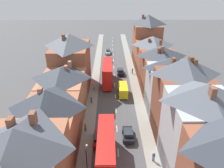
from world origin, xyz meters
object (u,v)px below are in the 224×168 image
street_lamp (87,162)px  pedestrian_near_right (154,156)px  car_mid_white (128,134)px  double_decker_bus_mid_street (107,73)px  pedestrian_mid_left (85,127)px  car_near_blue (108,59)px  car_parked_left_b (121,71)px  pedestrian_far_right (132,70)px  delivery_van (123,90)px  car_near_silver (99,139)px  car_parked_left_a (108,51)px  pedestrian_far_left (94,87)px  double_decker_bus_lead (106,149)px  pedestrian_mid_right (91,99)px

street_lamp → pedestrian_near_right: bearing=18.8°
car_mid_white → pedestrian_near_right: (3.32, -5.32, 0.23)m
double_decker_bus_mid_street → pedestrian_mid_left: 20.29m
car_near_blue → street_lamp: 46.20m
car_parked_left_b → pedestrian_far_right: (3.36, 0.20, 0.19)m
double_decker_bus_mid_street → car_mid_white: 22.06m
double_decker_bus_mid_street → delivery_van: bearing=-61.0°
delivery_van → pedestrian_far_right: 12.70m
car_parked_left_b → car_near_silver: bearing=-99.8°
car_near_silver → car_parked_left_b: 28.77m
car_parked_left_a → delivery_van: (3.60, -30.61, 0.53)m
delivery_van → car_mid_white: bearing=-90.0°
car_mid_white → street_lamp: size_ratio=0.72×
delivery_van → pedestrian_near_right: delivery_van is taller
pedestrian_far_left → pedestrian_far_right: size_ratio=1.00×
car_parked_left_b → street_lamp: (-6.05, -35.70, 2.40)m
car_near_silver → pedestrian_mid_left: (-2.47, 2.96, 0.19)m
double_decker_bus_mid_street → pedestrian_near_right: bearing=-75.6°
car_near_blue → car_parked_left_b: (3.60, -10.37, 0.02)m
car_mid_white → pedestrian_far_right: pedestrian_far_right is taller
pedestrian_mid_left → delivery_van: bearing=61.1°
delivery_van → pedestrian_far_left: size_ratio=3.23×
street_lamp → car_parked_left_b: bearing=80.4°
car_parked_left_b → pedestrian_near_right: 32.68m
double_decker_bus_lead → pedestrian_mid_right: double_decker_bus_lead is taller
delivery_van → car_near_blue: bearing=99.1°
car_parked_left_b → pedestrian_far_right: pedestrian_far_right is taller
double_decker_bus_lead → car_parked_left_b: bearing=83.7°
pedestrian_mid_left → car_near_blue: bearing=84.0°
car_near_silver → delivery_van: bearing=73.3°
pedestrian_far_right → double_decker_bus_mid_street: bearing=-140.6°
double_decker_bus_lead → street_lamp: 3.71m
delivery_van → car_parked_left_a: bearing=96.7°
car_near_blue → pedestrian_mid_left: size_ratio=2.59×
double_decker_bus_lead → pedestrian_mid_right: (-3.41, 17.10, -1.78)m
car_near_blue → delivery_van: delivery_van is taller
pedestrian_mid_right → pedestrian_far_left: same height
car_parked_left_a → pedestrian_mid_left: pedestrian_mid_left is taller
car_parked_left_a → street_lamp: street_lamp is taller
car_parked_left_a → car_mid_white: bearing=-85.5°
car_near_blue → pedestrian_near_right: (6.92, -42.88, 0.22)m
double_decker_bus_mid_street → car_mid_white: double_decker_bus_mid_street is taller
pedestrian_mid_left → pedestrian_far_left: 15.61m
pedestrian_mid_left → street_lamp: street_lamp is taller
car_near_silver → car_near_blue: bearing=88.1°
car_near_silver → car_mid_white: bearing=13.3°
pedestrian_mid_right → car_parked_left_a: bearing=84.3°
car_parked_left_b → car_mid_white: (0.00, -27.19, -0.04)m
pedestrian_near_right → pedestrian_far_right: size_ratio=1.00×
car_near_silver → street_lamp: bearing=-98.9°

